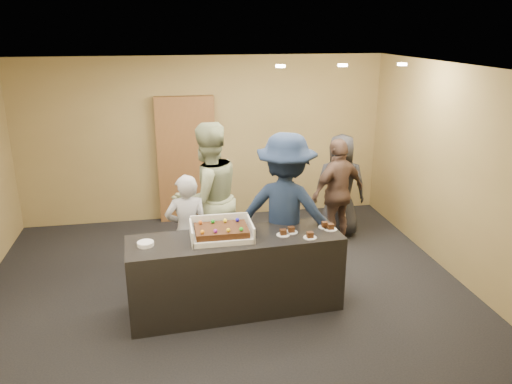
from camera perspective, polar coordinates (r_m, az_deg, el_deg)
room at (r=5.93m, az=-3.82°, el=0.85°), size 6.04×6.00×2.70m
serving_counter at (r=5.78m, az=-2.33°, el=-9.27°), size 2.44×0.84×0.90m
storage_cabinet at (r=8.30m, az=-7.94°, el=3.66°), size 0.95×0.15×2.08m
cake_box at (r=5.57m, az=-3.99°, el=-4.76°), size 0.68×0.47×0.20m
sheet_cake at (r=5.53m, az=-3.97°, el=-4.38°), size 0.58×0.40×0.11m
plate_stack at (r=5.50m, az=-12.51°, el=-5.80°), size 0.18×0.18×0.04m
slice_a at (r=5.64m, az=3.12°, el=-4.72°), size 0.15×0.15×0.07m
slice_b at (r=5.71m, az=4.05°, el=-4.41°), size 0.15×0.15×0.07m
slice_c at (r=5.59m, az=6.19°, el=-5.01°), size 0.15×0.15×0.07m
slice_d at (r=5.89m, az=7.87°, el=-3.81°), size 0.15×0.15×0.07m
slice_e at (r=5.84m, az=8.52°, el=-4.05°), size 0.15×0.15×0.07m
person_server_grey at (r=6.22m, az=-7.84°, el=-4.49°), size 0.55×0.37×1.46m
person_sage_man at (r=6.52m, az=-5.53°, el=-0.74°), size 1.20×1.09×2.00m
person_navy_man at (r=6.09m, az=3.42°, el=-2.33°), size 1.46×1.22×1.96m
person_brown_extra at (r=7.42m, az=9.33°, el=-0.06°), size 1.03×0.75×1.62m
person_dark_suit at (r=7.77m, az=9.59°, el=0.71°), size 0.88×0.68×1.60m
ceiling_spotlights at (r=6.53m, az=9.88°, el=14.09°), size 1.72×0.12×0.03m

